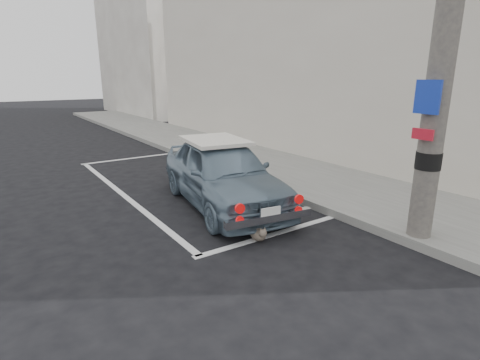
# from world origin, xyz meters

# --- Properties ---
(ground) EXTENTS (80.00, 80.00, 0.00)m
(ground) POSITION_xyz_m (0.00, 0.00, 0.00)
(ground) COLOR black
(ground) RESTS_ON ground
(sidewalk) EXTENTS (2.80, 40.00, 0.15)m
(sidewalk) POSITION_xyz_m (3.20, 2.00, 0.07)
(sidewalk) COLOR slate
(sidewalk) RESTS_ON ground
(shop_building) EXTENTS (3.50, 18.00, 7.00)m
(shop_building) POSITION_xyz_m (6.33, 4.00, 3.49)
(shop_building) COLOR beige
(shop_building) RESTS_ON ground
(building_far) EXTENTS (3.50, 10.00, 8.00)m
(building_far) POSITION_xyz_m (6.35, 20.00, 4.00)
(building_far) COLOR #B0A89F
(building_far) RESTS_ON ground
(pline_rear) EXTENTS (3.00, 0.12, 0.01)m
(pline_rear) POSITION_xyz_m (0.50, -0.50, 0.00)
(pline_rear) COLOR silver
(pline_rear) RESTS_ON ground
(pline_front) EXTENTS (3.00, 0.12, 0.01)m
(pline_front) POSITION_xyz_m (0.50, 6.50, 0.00)
(pline_front) COLOR silver
(pline_front) RESTS_ON ground
(pline_side) EXTENTS (0.12, 7.00, 0.01)m
(pline_side) POSITION_xyz_m (-0.90, 3.00, 0.00)
(pline_side) COLOR silver
(pline_side) RESTS_ON ground
(utility_pole) EXTENTS (0.44, 0.36, 7.00)m
(utility_pole) POSITION_xyz_m (2.05, -2.00, 3.40)
(utility_pole) COLOR #4C4947
(utility_pole) RESTS_ON ground
(retro_coupe) EXTENTS (2.15, 4.04, 1.31)m
(retro_coupe) POSITION_xyz_m (0.54, 1.20, 0.66)
(retro_coupe) COLOR slate
(retro_coupe) RESTS_ON ground
(cat) EXTENTS (0.26, 0.49, 0.26)m
(cat) POSITION_xyz_m (0.11, -0.54, 0.12)
(cat) COLOR #746658
(cat) RESTS_ON ground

